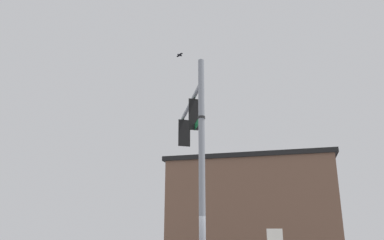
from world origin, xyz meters
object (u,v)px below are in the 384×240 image
Objects in this scene: traffic_light_mid_inner at (183,134)px; street_name_sign at (199,121)px; bird_flying at (180,55)px; traffic_light_nearest_pole at (194,116)px.

traffic_light_mid_inner is 3.77m from street_name_sign.
traffic_light_mid_inner is 3.53m from bird_flying.
bird_flying is at bearing 95.67° from traffic_light_nearest_pole.
bird_flying is (-0.49, -1.11, 3.31)m from traffic_light_mid_inner.
traffic_light_nearest_pole is at bearing -96.66° from traffic_light_mid_inner.
street_name_sign is at bearing -88.76° from bird_flying.
traffic_light_nearest_pole is 3.59× the size of bird_flying.
bird_flying is (-0.16, 1.66, 3.31)m from traffic_light_nearest_pole.
bird_flying reaches higher than traffic_light_mid_inner.
traffic_light_mid_inner is at bearing 83.34° from traffic_light_nearest_pole.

